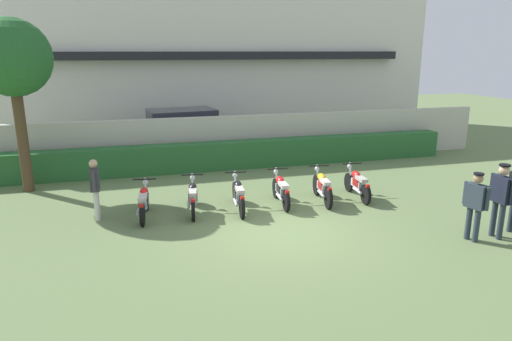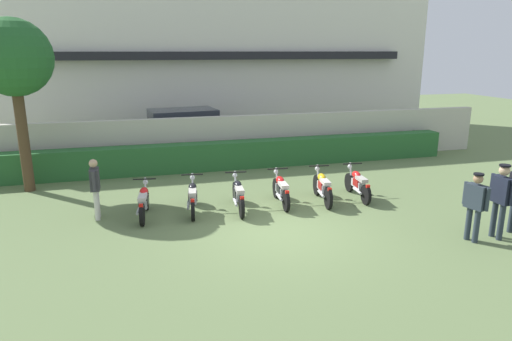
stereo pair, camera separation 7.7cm
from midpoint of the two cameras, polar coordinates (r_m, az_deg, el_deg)
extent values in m
plane|color=#607547|center=(11.23, 2.76, -7.50)|extent=(60.00, 60.00, 0.00)
cube|color=silver|center=(24.57, -8.17, 13.22)|extent=(23.32, 6.00, 7.33)
cube|color=black|center=(21.34, -6.98, 14.04)|extent=(19.59, 0.50, 0.36)
cube|color=#BCB7A8|center=(17.50, -4.49, 3.75)|extent=(22.15, 0.30, 1.85)
cube|color=#28602D|center=(16.91, -3.99, 1.90)|extent=(17.72, 0.70, 1.00)
cube|color=navy|center=(19.55, -8.68, 4.22)|extent=(4.67, 2.33, 1.00)
cube|color=#2D333D|center=(19.38, -9.35, 6.58)|extent=(2.87, 1.99, 0.65)
cylinder|color=black|center=(20.91, -5.03, 3.90)|extent=(0.70, 0.29, 0.68)
cylinder|color=black|center=(19.18, -3.40, 2.95)|extent=(0.70, 0.29, 0.68)
cylinder|color=black|center=(20.23, -13.60, 3.18)|extent=(0.70, 0.29, 0.68)
cylinder|color=black|center=(18.44, -12.72, 2.13)|extent=(0.70, 0.29, 0.68)
cylinder|color=#4C3823|center=(15.62, -27.25, 3.45)|extent=(0.32, 0.32, 3.27)
sphere|color=#235B28|center=(15.40, -28.32, 12.34)|extent=(2.28, 2.28, 2.28)
cylinder|color=black|center=(12.90, -13.69, -3.59)|extent=(0.16, 0.58, 0.57)
cylinder|color=black|center=(11.77, -14.18, -5.41)|extent=(0.16, 0.58, 0.57)
cube|color=silver|center=(12.24, -13.99, -3.87)|extent=(0.28, 0.62, 0.22)
ellipsoid|color=red|center=(12.33, -13.98, -2.61)|extent=(0.27, 0.46, 0.22)
cube|color=beige|center=(11.96, -14.15, -3.27)|extent=(0.27, 0.54, 0.10)
cube|color=red|center=(11.58, -14.32, -4.28)|extent=(0.11, 0.09, 0.08)
cylinder|color=silver|center=(12.72, -13.81, -2.35)|extent=(0.08, 0.23, 0.65)
cylinder|color=black|center=(12.54, -13.93, -1.07)|extent=(0.60, 0.11, 0.04)
sphere|color=silver|center=(12.77, -13.81, -1.43)|extent=(0.14, 0.14, 0.14)
cylinder|color=silver|center=(12.06, -14.63, -4.85)|extent=(0.14, 0.55, 0.07)
cube|color=black|center=(12.17, -14.02, -3.73)|extent=(0.28, 0.39, 0.20)
cylinder|color=black|center=(13.09, -8.03, -3.03)|extent=(0.17, 0.58, 0.58)
cylinder|color=black|center=(11.88, -8.03, -4.89)|extent=(0.17, 0.58, 0.58)
cube|color=silver|center=(12.39, -8.06, -3.33)|extent=(0.28, 0.62, 0.22)
ellipsoid|color=black|center=(12.48, -8.09, -2.08)|extent=(0.28, 0.47, 0.22)
cube|color=#B2ADA3|center=(12.11, -8.09, -2.72)|extent=(0.27, 0.54, 0.10)
cube|color=red|center=(11.70, -8.08, -3.76)|extent=(0.11, 0.09, 0.08)
cylinder|color=silver|center=(12.91, -8.08, -1.79)|extent=(0.08, 0.23, 0.65)
cylinder|color=black|center=(12.74, -8.13, -0.53)|extent=(0.60, 0.12, 0.04)
sphere|color=silver|center=(12.97, -8.11, -0.90)|extent=(0.14, 0.14, 0.14)
cylinder|color=silver|center=(12.20, -8.60, -4.29)|extent=(0.15, 0.55, 0.07)
cube|color=black|center=(12.33, -8.07, -3.18)|extent=(0.29, 0.39, 0.20)
cylinder|color=black|center=(13.18, -2.78, -2.72)|extent=(0.15, 0.60, 0.60)
cylinder|color=black|center=(11.93, -1.96, -4.60)|extent=(0.15, 0.60, 0.60)
cube|color=silver|center=(12.46, -2.37, -3.03)|extent=(0.26, 0.62, 0.22)
ellipsoid|color=black|center=(12.55, -2.48, -1.80)|extent=(0.26, 0.46, 0.22)
cube|color=#B2ADA3|center=(12.18, -2.23, -2.42)|extent=(0.25, 0.54, 0.10)
cube|color=red|center=(11.75, -1.90, -3.47)|extent=(0.11, 0.09, 0.08)
cylinder|color=silver|center=(13.00, -2.75, -1.49)|extent=(0.07, 0.23, 0.65)
cylinder|color=black|center=(12.83, -2.71, -0.23)|extent=(0.60, 0.10, 0.04)
sphere|color=silver|center=(13.06, -2.82, -0.60)|extent=(0.14, 0.14, 0.14)
cylinder|color=silver|center=(12.25, -2.76, -3.99)|extent=(0.12, 0.55, 0.07)
cube|color=black|center=(12.40, -2.34, -2.88)|extent=(0.27, 0.38, 0.20)
cylinder|color=black|center=(13.58, 2.34, -2.21)|extent=(0.14, 0.59, 0.59)
cylinder|color=black|center=(12.46, 3.62, -3.81)|extent=(0.14, 0.59, 0.59)
cube|color=silver|center=(12.93, 3.01, -2.41)|extent=(0.25, 0.61, 0.22)
ellipsoid|color=red|center=(13.02, 2.84, -1.23)|extent=(0.26, 0.46, 0.22)
cube|color=beige|center=(12.65, 3.27, -1.80)|extent=(0.24, 0.54, 0.10)
cube|color=red|center=(12.28, 3.75, -2.72)|extent=(0.11, 0.09, 0.08)
cylinder|color=silver|center=(13.41, 2.44, -1.01)|extent=(0.07, 0.23, 0.65)
cylinder|color=black|center=(13.24, 2.54, 0.22)|extent=(0.60, 0.09, 0.04)
sphere|color=silver|center=(13.46, 2.34, -0.15)|extent=(0.14, 0.14, 0.14)
cylinder|color=silver|center=(12.71, 2.74, -3.33)|extent=(0.12, 0.55, 0.07)
cube|color=black|center=(12.86, 3.06, -2.26)|extent=(0.27, 0.38, 0.20)
cylinder|color=black|center=(13.95, 7.42, -1.79)|extent=(0.18, 0.63, 0.62)
cylinder|color=black|center=(12.78, 8.84, -3.39)|extent=(0.18, 0.63, 0.62)
cube|color=silver|center=(13.27, 8.18, -2.00)|extent=(0.29, 0.62, 0.22)
ellipsoid|color=yellow|center=(13.36, 8.02, -0.85)|extent=(0.28, 0.47, 0.22)
cube|color=beige|center=(13.00, 8.48, -1.40)|extent=(0.27, 0.54, 0.10)
cube|color=red|center=(12.60, 9.02, -2.32)|extent=(0.11, 0.09, 0.08)
cylinder|color=silver|center=(13.78, 7.55, -0.62)|extent=(0.08, 0.23, 0.65)
cylinder|color=black|center=(13.61, 7.69, 0.58)|extent=(0.60, 0.12, 0.04)
sphere|color=silver|center=(13.83, 7.46, 0.22)|extent=(0.14, 0.14, 0.14)
cylinder|color=silver|center=(13.05, 7.94, -2.88)|extent=(0.15, 0.55, 0.07)
cube|color=#A51414|center=(13.21, 8.24, -1.85)|extent=(0.29, 0.39, 0.20)
cylinder|color=black|center=(14.48, 11.36, -1.44)|extent=(0.14, 0.58, 0.58)
cylinder|color=black|center=(13.35, 13.37, -2.94)|extent=(0.14, 0.58, 0.58)
cube|color=silver|center=(13.82, 12.44, -1.62)|extent=(0.25, 0.62, 0.22)
ellipsoid|color=red|center=(13.91, 12.22, -0.52)|extent=(0.26, 0.46, 0.22)
cube|color=#B2ADA3|center=(13.56, 12.86, -1.04)|extent=(0.25, 0.54, 0.10)
cube|color=red|center=(13.18, 13.62, -1.90)|extent=(0.11, 0.09, 0.08)
cylinder|color=silver|center=(14.31, 11.56, -0.31)|extent=(0.07, 0.23, 0.65)
cylinder|color=black|center=(14.15, 11.76, 0.85)|extent=(0.60, 0.09, 0.04)
sphere|color=silver|center=(14.37, 11.43, 0.50)|extent=(0.14, 0.14, 0.14)
cylinder|color=silver|center=(13.59, 12.35, -2.47)|extent=(0.12, 0.55, 0.07)
cube|color=#A51414|center=(13.76, 12.53, -1.48)|extent=(0.27, 0.38, 0.20)
cylinder|color=silver|center=(12.64, -19.38, -3.88)|extent=(0.13, 0.13, 0.79)
cylinder|color=silver|center=(12.45, -19.43, -4.18)|extent=(0.13, 0.13, 0.79)
cube|color=#38383D|center=(12.35, -19.67, -1.06)|extent=(0.22, 0.46, 0.56)
cylinder|color=#38383D|center=(12.62, -19.60, -0.67)|extent=(0.09, 0.09, 0.53)
cylinder|color=#38383D|center=(12.08, -19.75, -1.35)|extent=(0.09, 0.09, 0.53)
sphere|color=tan|center=(12.25, -19.84, 0.81)|extent=(0.21, 0.21, 0.21)
cylinder|color=#28333D|center=(11.58, 25.65, -6.23)|extent=(0.13, 0.13, 0.79)
cylinder|color=#28333D|center=(11.69, 24.82, -5.95)|extent=(0.13, 0.13, 0.79)
cube|color=#28333D|center=(11.43, 25.60, -2.92)|extent=(0.33, 0.50, 0.56)
cylinder|color=#28333D|center=(11.28, 26.76, -3.20)|extent=(0.09, 0.09, 0.53)
cylinder|color=#28333D|center=(11.57, 24.48, -2.51)|extent=(0.09, 0.09, 0.53)
sphere|color=#9E7556|center=(11.32, 25.83, -0.91)|extent=(0.21, 0.21, 0.21)
cylinder|color=black|center=(11.29, 25.89, -0.39)|extent=(0.22, 0.22, 0.04)
cylinder|color=#28333D|center=(11.98, 28.09, -5.65)|extent=(0.13, 0.13, 0.87)
cylinder|color=#28333D|center=(12.13, 27.37, -5.31)|extent=(0.13, 0.13, 0.87)
cube|color=black|center=(11.84, 28.15, -2.10)|extent=(0.22, 0.51, 0.61)
cylinder|color=black|center=(11.63, 29.17, -2.43)|extent=(0.09, 0.09, 0.58)
cylinder|color=black|center=(12.05, 27.19, -1.64)|extent=(0.09, 0.09, 0.58)
sphere|color=tan|center=(11.73, 28.42, 0.03)|extent=(0.24, 0.24, 0.24)
cylinder|color=black|center=(11.71, 28.49, 0.59)|extent=(0.25, 0.25, 0.04)
cylinder|color=#28333D|center=(12.61, 29.11, -4.84)|extent=(0.13, 0.13, 0.86)
cylinder|color=black|center=(12.54, 29.03, -1.35)|extent=(0.09, 0.09, 0.58)
camera|label=1|loc=(0.04, -90.17, -0.05)|focal=32.05mm
camera|label=2|loc=(0.04, 89.83, 0.05)|focal=32.05mm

